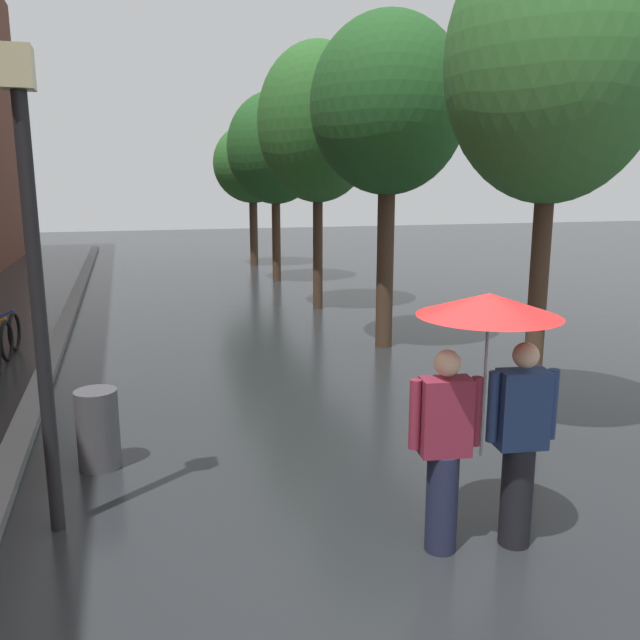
{
  "coord_description": "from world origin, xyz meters",
  "views": [
    {
      "loc": [
        -1.9,
        -3.94,
        2.95
      ],
      "look_at": [
        0.31,
        3.36,
        1.35
      ],
      "focal_mm": 36.33,
      "sensor_mm": 36.0,
      "label": 1
    }
  ],
  "objects_px": {
    "couple_under_umbrella": "(486,382)",
    "street_lamp_post": "(34,262)",
    "street_tree_1": "(388,107)",
    "street_tree_4": "(252,164)",
    "litter_bin": "(98,429)",
    "street_tree_2": "(318,124)",
    "street_tree_3": "(275,149)",
    "street_tree_0": "(554,62)"
  },
  "relations": [
    {
      "from": "street_tree_2",
      "to": "couple_under_umbrella",
      "type": "bearing_deg",
      "value": -99.45
    },
    {
      "from": "street_tree_0",
      "to": "couple_under_umbrella",
      "type": "xyz_separation_m",
      "value": [
        -1.88,
        -2.03,
        -2.82
      ]
    },
    {
      "from": "street_tree_2",
      "to": "street_tree_3",
      "type": "xyz_separation_m",
      "value": [
        0.09,
        4.77,
        -0.32
      ]
    },
    {
      "from": "couple_under_umbrella",
      "to": "street_lamp_post",
      "type": "bearing_deg",
      "value": 158.81
    },
    {
      "from": "street_tree_2",
      "to": "street_tree_3",
      "type": "bearing_deg",
      "value": 88.93
    },
    {
      "from": "street_tree_1",
      "to": "street_tree_4",
      "type": "relative_size",
      "value": 1.14
    },
    {
      "from": "street_tree_3",
      "to": "litter_bin",
      "type": "distance_m",
      "value": 14.08
    },
    {
      "from": "street_tree_1",
      "to": "street_tree_4",
      "type": "xyz_separation_m",
      "value": [
        0.1,
        12.89,
        -0.6
      ]
    },
    {
      "from": "street_tree_2",
      "to": "couple_under_umbrella",
      "type": "distance_m",
      "value": 11.0
    },
    {
      "from": "street_tree_3",
      "to": "couple_under_umbrella",
      "type": "xyz_separation_m",
      "value": [
        -1.83,
        -15.24,
        -2.58
      ]
    },
    {
      "from": "street_tree_0",
      "to": "street_tree_1",
      "type": "bearing_deg",
      "value": 90.49
    },
    {
      "from": "street_lamp_post",
      "to": "street_tree_2",
      "type": "bearing_deg",
      "value": 60.85
    },
    {
      "from": "couple_under_umbrella",
      "to": "street_lamp_post",
      "type": "xyz_separation_m",
      "value": [
        -3.37,
        1.31,
        0.93
      ]
    },
    {
      "from": "street_tree_4",
      "to": "litter_bin",
      "type": "relative_size",
      "value": 6.0
    },
    {
      "from": "couple_under_umbrella",
      "to": "litter_bin",
      "type": "bearing_deg",
      "value": 140.36
    },
    {
      "from": "couple_under_umbrella",
      "to": "street_lamp_post",
      "type": "height_order",
      "value": "street_lamp_post"
    },
    {
      "from": "street_tree_1",
      "to": "couple_under_umbrella",
      "type": "bearing_deg",
      "value": -105.75
    },
    {
      "from": "street_tree_1",
      "to": "street_lamp_post",
      "type": "distance_m",
      "value": 7.63
    },
    {
      "from": "street_tree_4",
      "to": "street_lamp_post",
      "type": "height_order",
      "value": "street_tree_4"
    },
    {
      "from": "street_tree_0",
      "to": "street_tree_4",
      "type": "relative_size",
      "value": 1.14
    },
    {
      "from": "street_tree_0",
      "to": "street_tree_3",
      "type": "bearing_deg",
      "value": 90.22
    },
    {
      "from": "street_tree_1",
      "to": "couple_under_umbrella",
      "type": "height_order",
      "value": "street_tree_1"
    },
    {
      "from": "street_tree_0",
      "to": "street_tree_4",
      "type": "xyz_separation_m",
      "value": [
        0.06,
        17.4,
        -0.58
      ]
    },
    {
      "from": "street_tree_3",
      "to": "street_lamp_post",
      "type": "relative_size",
      "value": 1.42
    },
    {
      "from": "street_tree_2",
      "to": "litter_bin",
      "type": "xyz_separation_m",
      "value": [
        -4.79,
        -7.94,
        -3.89
      ]
    },
    {
      "from": "street_tree_3",
      "to": "street_lamp_post",
      "type": "bearing_deg",
      "value": -110.47
    },
    {
      "from": "street_tree_3",
      "to": "street_tree_0",
      "type": "bearing_deg",
      "value": -89.78
    },
    {
      "from": "street_tree_1",
      "to": "street_lamp_post",
      "type": "bearing_deg",
      "value": -134.89
    },
    {
      "from": "street_tree_2",
      "to": "litter_bin",
      "type": "bearing_deg",
      "value": -121.11
    },
    {
      "from": "street_tree_3",
      "to": "street_tree_1",
      "type": "bearing_deg",
      "value": -89.91
    },
    {
      "from": "street_tree_3",
      "to": "street_tree_4",
      "type": "distance_m",
      "value": 4.2
    },
    {
      "from": "street_tree_0",
      "to": "street_tree_1",
      "type": "relative_size",
      "value": 0.99
    },
    {
      "from": "street_tree_2",
      "to": "street_tree_4",
      "type": "xyz_separation_m",
      "value": [
        0.2,
        8.96,
        -0.65
      ]
    },
    {
      "from": "litter_bin",
      "to": "street_tree_2",
      "type": "bearing_deg",
      "value": 58.89
    },
    {
      "from": "street_tree_4",
      "to": "street_lamp_post",
      "type": "xyz_separation_m",
      "value": [
        -5.31,
        -18.12,
        -1.32
      ]
    },
    {
      "from": "street_lamp_post",
      "to": "street_tree_4",
      "type": "bearing_deg",
      "value": 73.66
    },
    {
      "from": "street_tree_2",
      "to": "litter_bin",
      "type": "relative_size",
      "value": 7.21
    },
    {
      "from": "street_lamp_post",
      "to": "litter_bin",
      "type": "xyz_separation_m",
      "value": [
        0.32,
        1.22,
        -1.92
      ]
    },
    {
      "from": "street_tree_1",
      "to": "street_tree_4",
      "type": "height_order",
      "value": "street_tree_1"
    },
    {
      "from": "street_tree_2",
      "to": "street_tree_3",
      "type": "relative_size",
      "value": 1.08
    },
    {
      "from": "street_tree_4",
      "to": "street_tree_0",
      "type": "bearing_deg",
      "value": -90.2
    },
    {
      "from": "couple_under_umbrella",
      "to": "litter_bin",
      "type": "distance_m",
      "value": 4.09
    }
  ]
}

